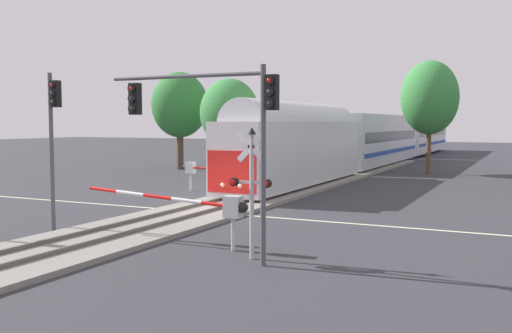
# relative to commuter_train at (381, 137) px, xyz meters

# --- Properties ---
(ground_plane) EXTENTS (220.00, 220.00, 0.00)m
(ground_plane) POSITION_rel_commuter_train_xyz_m (-0.00, -33.84, -2.73)
(ground_plane) COLOR #333338
(road_centre_stripe) EXTENTS (44.00, 0.20, 0.01)m
(road_centre_stripe) POSITION_rel_commuter_train_xyz_m (-0.00, -33.84, -2.73)
(road_centre_stripe) COLOR beige
(road_centre_stripe) RESTS_ON ground
(railway_track) EXTENTS (4.40, 80.00, 0.32)m
(railway_track) POSITION_rel_commuter_train_xyz_m (-0.00, -33.84, -2.63)
(railway_track) COLOR gray
(railway_track) RESTS_ON ground
(commuter_train) EXTENTS (3.04, 66.67, 5.16)m
(commuter_train) POSITION_rel_commuter_train_xyz_m (0.00, 0.00, 0.00)
(commuter_train) COLOR silver
(commuter_train) RESTS_ON railway_track
(crossing_gate_near) EXTENTS (6.47, 0.40, 1.84)m
(crossing_gate_near) POSITION_rel_commuter_train_xyz_m (4.21, -40.51, -1.30)
(crossing_gate_near) COLOR #B7B7BC
(crossing_gate_near) RESTS_ON ground
(crossing_signal_mast) EXTENTS (1.36, 0.44, 4.02)m
(crossing_signal_mast) POSITION_rel_commuter_train_xyz_m (6.03, -41.25, -0.28)
(crossing_signal_mast) COLOR #B2B2B7
(crossing_signal_mast) RESTS_ON ground
(crossing_gate_far) EXTENTS (6.59, 0.40, 1.80)m
(crossing_gate_far) POSITION_rel_commuter_train_xyz_m (-4.19, -27.17, -1.33)
(crossing_gate_far) COLOR #B7B7BC
(crossing_gate_far) RESTS_ON ground
(traffic_signal_near_right) EXTENTS (5.75, 0.38, 5.81)m
(traffic_signal_near_right) POSITION_rel_commuter_train_xyz_m (5.15, -41.86, 1.69)
(traffic_signal_near_right) COLOR #4C4C51
(traffic_signal_near_right) RESTS_ON ground
(traffic_signal_median) EXTENTS (0.53, 0.38, 6.04)m
(traffic_signal_median) POSITION_rel_commuter_train_xyz_m (-2.74, -40.43, 1.30)
(traffic_signal_median) COLOR #4C4C51
(traffic_signal_median) RESTS_ON ground
(pine_left_background) EXTENTS (5.03, 5.03, 8.68)m
(pine_left_background) POSITION_rel_commuter_train_xyz_m (-14.89, -13.19, 3.01)
(pine_left_background) COLOR #4C3828
(pine_left_background) RESTS_ON ground
(oak_behind_train) EXTENTS (4.75, 4.75, 7.70)m
(oak_behind_train) POSITION_rel_commuter_train_xyz_m (-8.35, -15.99, 2.23)
(oak_behind_train) COLOR brown
(oak_behind_train) RESTS_ON ground
(elm_centre_background) EXTENTS (4.60, 4.60, 9.18)m
(elm_centre_background) POSITION_rel_commuter_train_xyz_m (5.97, -8.54, 3.45)
(elm_centre_background) COLOR brown
(elm_centre_background) RESTS_ON ground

